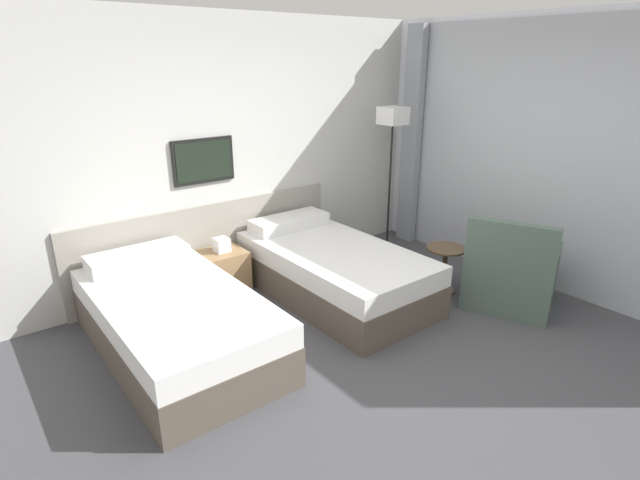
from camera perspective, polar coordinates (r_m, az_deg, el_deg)
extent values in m
plane|color=#47474C|center=(4.13, 8.38, -13.54)|extent=(16.00, 16.00, 0.00)
cube|color=silver|center=(5.34, -9.02, 9.96)|extent=(10.00, 0.06, 2.70)
cube|color=gray|center=(5.34, -12.43, -0.50)|extent=(2.90, 0.04, 0.86)
cube|color=black|center=(5.10, -13.18, 8.81)|extent=(0.64, 0.03, 0.44)
cube|color=black|center=(5.09, -13.10, 8.79)|extent=(0.58, 0.01, 0.38)
cube|color=white|center=(5.42, 27.62, 8.08)|extent=(0.06, 4.76, 2.70)
cube|color=#B2B7C1|center=(5.39, 27.36, 7.73)|extent=(0.03, 4.38, 2.64)
cube|color=#8E939E|center=(6.42, 10.41, 11.31)|extent=(0.10, 0.24, 2.64)
cube|color=brown|center=(4.29, -15.92, -10.25)|extent=(1.08, 2.03, 0.32)
cube|color=white|center=(4.17, -16.26, -7.18)|extent=(1.07, 2.01, 0.19)
cube|color=white|center=(4.79, -20.07, -1.86)|extent=(0.87, 0.34, 0.13)
cube|color=brown|center=(5.03, 1.69, -4.67)|extent=(1.08, 2.03, 0.32)
cube|color=white|center=(4.93, 1.72, -1.96)|extent=(1.07, 2.01, 0.19)
cube|color=white|center=(5.46, -3.54, 2.07)|extent=(0.87, 0.34, 0.13)
cube|color=#9E7A51|center=(5.20, -10.96, -3.52)|extent=(0.43, 0.41, 0.44)
cube|color=white|center=(5.09, -11.17, -0.53)|extent=(0.14, 0.14, 0.14)
cylinder|color=black|center=(6.28, 7.60, -1.17)|extent=(0.24, 0.24, 0.02)
cylinder|color=black|center=(6.04, 7.94, 5.72)|extent=(0.02, 0.02, 1.54)
cube|color=white|center=(5.89, 8.35, 13.89)|extent=(0.27, 0.27, 0.19)
cylinder|color=brown|center=(5.33, 13.79, -5.62)|extent=(0.26, 0.26, 0.01)
cylinder|color=brown|center=(5.24, 13.99, -3.33)|extent=(0.05, 0.05, 0.45)
cylinder|color=brown|center=(5.15, 14.21, -0.95)|extent=(0.39, 0.39, 0.02)
cube|color=#4C6056|center=(5.20, 20.88, -4.55)|extent=(0.99, 1.01, 0.43)
cube|color=#4C6056|center=(4.74, 20.95, -0.94)|extent=(0.40, 0.76, 0.49)
cube|color=#4C6056|center=(5.07, 25.14, -2.06)|extent=(0.61, 0.33, 0.18)
cube|color=#4C6056|center=(5.14, 17.53, -0.75)|extent=(0.61, 0.33, 0.18)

